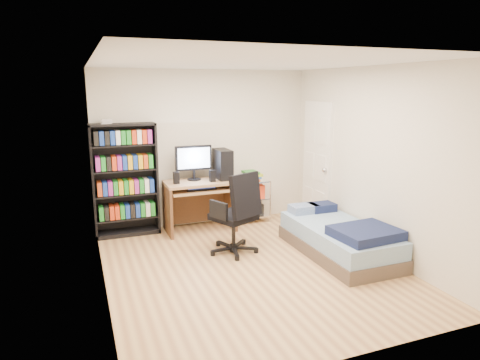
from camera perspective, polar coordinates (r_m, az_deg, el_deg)
name	(u,v)px	position (r m, az deg, el deg)	size (l,w,h in m)	color
room	(252,170)	(5.12, 1.56, 1.34)	(3.58, 4.08, 2.58)	tan
media_shelf	(125,179)	(6.65, -15.08, 0.16)	(0.96, 0.32, 1.77)	black
computer_desk	(205,185)	(6.75, -4.69, -0.61)	(1.06, 0.62, 1.34)	#9F7E52
office_chair	(236,227)	(5.83, -0.54, -6.34)	(0.89, 0.89, 1.13)	black
wire_cart	(252,188)	(7.15, 1.61, -1.12)	(0.54, 0.39, 0.87)	white
bed	(340,238)	(5.97, 13.14, -7.58)	(0.91, 1.81, 0.52)	brown
door	(317,163)	(7.13, 10.23, 2.19)	(0.12, 0.80, 2.00)	white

